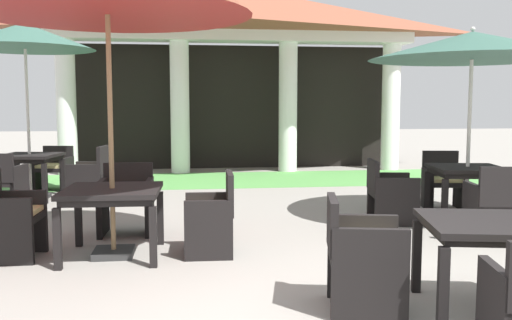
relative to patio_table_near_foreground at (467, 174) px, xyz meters
name	(u,v)px	position (x,y,z in m)	size (l,w,h in m)	color
background_pavilion	(234,30)	(-2.57, 6.07, 2.62)	(8.73, 2.76, 4.24)	white
lawn_strip	(241,179)	(-2.57, 4.61, -0.65)	(10.53, 2.48, 0.01)	#519347
patio_table_near_foreground	(467,174)	(0.00, 0.00, 0.00)	(1.04, 1.04, 0.75)	black
patio_umbrella_near_foreground	(472,47)	(0.00, 0.00, 1.67)	(2.67, 2.67, 2.58)	#2D2D2D
patio_chair_near_foreground_south	(498,206)	(-0.16, -1.01, -0.24)	(0.69, 0.62, 0.89)	black
patio_chair_near_foreground_west	(390,193)	(-1.01, 0.16, -0.26)	(0.67, 0.71, 0.83)	black
patio_chair_near_foreground_north	(443,183)	(0.16, 1.01, -0.26)	(0.63, 0.57, 0.86)	black
patio_table_mid_left	(488,233)	(-1.47, -3.07, -0.03)	(1.11, 1.11, 0.71)	black
patio_chair_mid_left_west	(361,256)	(-2.39, -2.88, -0.23)	(0.67, 0.67, 0.87)	black
patio_table_mid_right	(30,160)	(-6.27, 2.64, 0.00)	(1.00, 1.00, 0.76)	black
patio_umbrella_mid_right	(25,38)	(-6.27, 2.64, 2.00)	(2.24, 2.24, 2.95)	#2D2D2D
patio_chair_mid_right_south	(1,183)	(-6.43, 1.64, -0.23)	(0.67, 0.60, 0.87)	black
patio_chair_mid_right_east	(91,176)	(-5.28, 2.48, -0.25)	(0.64, 0.62, 0.89)	black
patio_chair_mid_right_north	(54,169)	(-6.12, 3.63, -0.27)	(0.66, 0.67, 0.80)	black
patio_table_far_back	(112,197)	(-4.47, -1.10, -0.03)	(1.00, 1.00, 0.72)	black
patio_chair_far_back_north	(126,200)	(-4.44, -0.07, -0.24)	(0.64, 0.58, 0.85)	black
patio_chair_far_back_east	(212,217)	(-3.45, -1.13, -0.25)	(0.52, 0.59, 0.87)	black
patio_chair_far_back_west	(11,218)	(-5.50, -1.06, -0.23)	(0.53, 0.57, 0.90)	black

